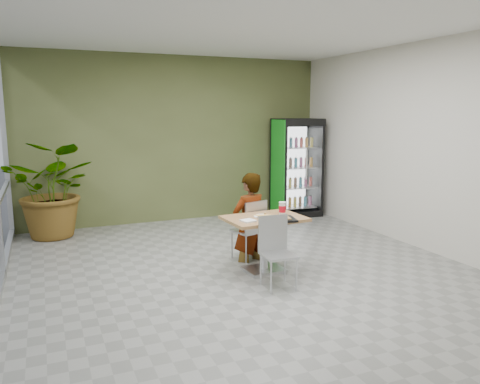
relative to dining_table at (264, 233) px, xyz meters
name	(u,v)px	position (x,y,z in m)	size (l,w,h in m)	color
ground	(249,275)	(-0.25, -0.06, -0.54)	(7.00, 7.00, 0.00)	gray
room_envelope	(249,154)	(-0.25, -0.06, 1.06)	(6.00, 7.00, 3.20)	silver
dining_table	(264,233)	(0.00, 0.00, 0.00)	(1.07, 0.78, 0.75)	#A37F46
chair_far	(252,225)	(0.05, 0.50, -0.02)	(0.48, 0.48, 0.88)	#AEB1B3
chair_near	(276,245)	(-0.10, -0.52, -0.03)	(0.41, 0.41, 0.87)	#AEB1B3
seated_woman	(249,227)	(0.02, 0.54, -0.05)	(0.58, 0.38, 1.58)	black
pizza_plate	(263,215)	(-0.01, 0.03, 0.23)	(0.34, 0.34, 0.03)	white
soda_cup	(282,208)	(0.30, 0.06, 0.30)	(0.10, 0.10, 0.17)	white
napkin_stack	(248,221)	(-0.30, -0.15, 0.22)	(0.16, 0.16, 0.02)	white
cafeteria_tray	(278,219)	(0.07, -0.24, 0.23)	(0.45, 0.33, 0.03)	black
beverage_fridge	(297,167)	(2.15, 2.91, 0.46)	(0.96, 0.76, 2.00)	black
potted_plant	(54,190)	(-2.52, 2.99, 0.29)	(1.49, 1.29, 1.65)	#356D2B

